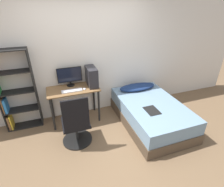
{
  "coord_description": "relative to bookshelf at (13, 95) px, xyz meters",
  "views": [
    {
      "loc": [
        -0.71,
        -2.07,
        2.4
      ],
      "look_at": [
        0.3,
        0.8,
        0.75
      ],
      "focal_mm": 28.0,
      "sensor_mm": 36.0,
      "label": 1
    }
  ],
  "objects": [
    {
      "name": "ground_plane",
      "position": [
        1.54,
        -1.37,
        -0.77
      ],
      "size": [
        14.0,
        14.0,
        0.0
      ],
      "primitive_type": "plane",
      "color": "brown"
    },
    {
      "name": "wall_back",
      "position": [
        1.54,
        0.16,
        0.48
      ],
      "size": [
        8.0,
        0.05,
        2.5
      ],
      "color": "silver",
      "rests_on": "ground_plane"
    },
    {
      "name": "desk",
      "position": [
        1.14,
        -0.14,
        -0.13
      ],
      "size": [
        1.05,
        0.54,
        0.77
      ],
      "color": "brown",
      "rests_on": "ground_plane"
    },
    {
      "name": "bookshelf",
      "position": [
        0.0,
        0.0,
        0.0
      ],
      "size": [
        0.68,
        0.26,
        1.64
      ],
      "color": "black",
      "rests_on": "ground_plane"
    },
    {
      "name": "office_chair",
      "position": [
        1.05,
        -0.89,
        -0.38
      ],
      "size": [
        0.55,
        0.55,
        1.03
      ],
      "color": "black",
      "rests_on": "ground_plane"
    },
    {
      "name": "bed",
      "position": [
        2.64,
        -0.8,
        -0.52
      ],
      "size": [
        1.17,
        1.85,
        0.51
      ],
      "color": "#4C3D2D",
      "rests_on": "ground_plane"
    },
    {
      "name": "pillow",
      "position": [
        2.64,
        -0.13,
        -0.21
      ],
      "size": [
        0.89,
        0.36,
        0.11
      ],
      "color": "navy",
      "rests_on": "bed"
    },
    {
      "name": "magazine",
      "position": [
        2.48,
        -1.06,
        -0.26
      ],
      "size": [
        0.24,
        0.32,
        0.01
      ],
      "color": "black",
      "rests_on": "bed"
    },
    {
      "name": "monitor",
      "position": [
        1.12,
        0.03,
        0.23
      ],
      "size": [
        0.51,
        0.17,
        0.4
      ],
      "color": "black",
      "rests_on": "desk"
    },
    {
      "name": "keyboard",
      "position": [
        1.1,
        -0.25,
        0.02
      ],
      "size": [
        0.41,
        0.13,
        0.02
      ],
      "color": "silver",
      "rests_on": "desk"
    },
    {
      "name": "pc_tower",
      "position": [
        1.55,
        -0.1,
        0.21
      ],
      "size": [
        0.19,
        0.43,
        0.4
      ],
      "color": "#232328",
      "rests_on": "desk"
    },
    {
      "name": "mouse",
      "position": [
        1.35,
        -0.25,
        0.02
      ],
      "size": [
        0.06,
        0.09,
        0.02
      ],
      "color": "silver",
      "rests_on": "desk"
    }
  ]
}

